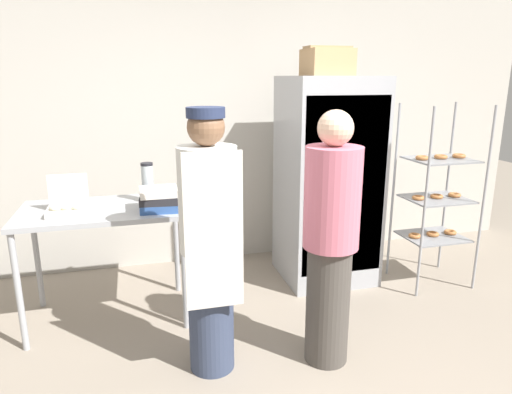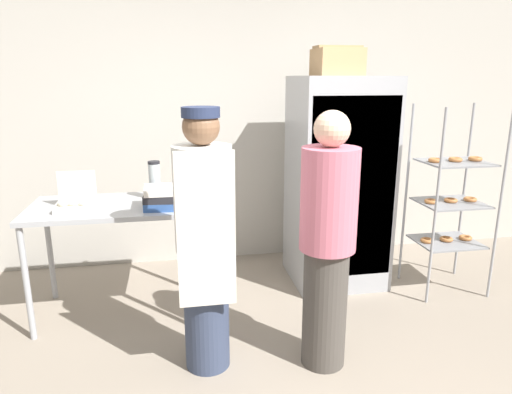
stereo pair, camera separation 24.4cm
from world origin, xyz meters
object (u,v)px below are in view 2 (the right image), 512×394
at_px(baking_rack, 451,202).
at_px(binder_stack, 163,197).
at_px(donut_box, 75,203).
at_px(person_baker, 205,240).
at_px(person_customer, 327,242).
at_px(blender_pitcher, 155,182).
at_px(cardboard_storage_box, 337,61).
at_px(refrigerator, 338,182).

relative_size(baking_rack, binder_stack, 5.60).
height_order(donut_box, person_baker, person_baker).
bearing_deg(baking_rack, person_customer, -148.17).
bearing_deg(blender_pitcher, binder_stack, -76.51).
relative_size(donut_box, binder_stack, 0.96).
height_order(baking_rack, person_baker, person_baker).
distance_m(cardboard_storage_box, person_customer, 1.63).
bearing_deg(baking_rack, refrigerator, 157.84).
relative_size(refrigerator, donut_box, 6.65).
xyz_separation_m(blender_pitcher, person_baker, (0.32, -0.95, -0.16)).
distance_m(baking_rack, cardboard_storage_box, 1.53).
bearing_deg(refrigerator, blender_pitcher, -173.81).
bearing_deg(cardboard_storage_box, baking_rack, -15.12).
height_order(refrigerator, blender_pitcher, refrigerator).
xyz_separation_m(cardboard_storage_box, person_baker, (-1.17, -1.02, -1.08)).
distance_m(blender_pitcher, cardboard_storage_box, 1.75).
relative_size(blender_pitcher, person_baker, 0.18).
xyz_separation_m(refrigerator, donut_box, (-2.14, -0.38, 0.02)).
height_order(person_baker, person_customer, person_baker).
height_order(binder_stack, person_customer, person_customer).
relative_size(blender_pitcher, binder_stack, 1.05).
bearing_deg(refrigerator, binder_stack, -163.56).
bearing_deg(binder_stack, blender_pitcher, 103.49).
bearing_deg(donut_box, blender_pitcher, 20.08).
bearing_deg(refrigerator, cardboard_storage_box, -133.15).
height_order(donut_box, binder_stack, donut_box).
relative_size(donut_box, person_customer, 0.17).
height_order(refrigerator, donut_box, refrigerator).
relative_size(cardboard_storage_box, person_baker, 0.22).
bearing_deg(refrigerator, person_baker, -138.27).
distance_m(blender_pitcher, person_baker, 1.01).
bearing_deg(cardboard_storage_box, person_baker, -138.71).
xyz_separation_m(donut_box, cardboard_storage_box, (2.05, 0.28, 1.01)).
relative_size(refrigerator, person_customer, 1.12).
bearing_deg(blender_pitcher, person_customer, -44.82).
bearing_deg(refrigerator, baking_rack, -22.16).
height_order(donut_box, blender_pitcher, blender_pitcher).
distance_m(refrigerator, person_customer, 1.33).
bearing_deg(baking_rack, cardboard_storage_box, 164.88).
bearing_deg(person_baker, blender_pitcher, 108.46).
distance_m(cardboard_storage_box, person_baker, 1.89).
xyz_separation_m(baking_rack, blender_pitcher, (-2.46, 0.19, 0.23)).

